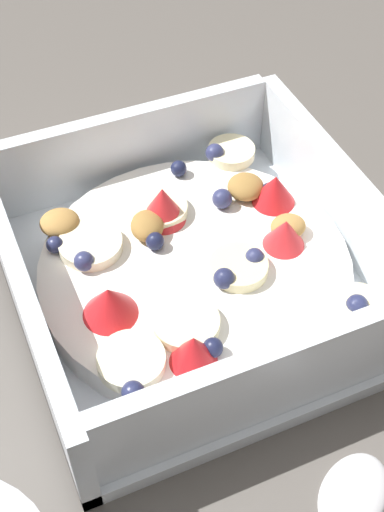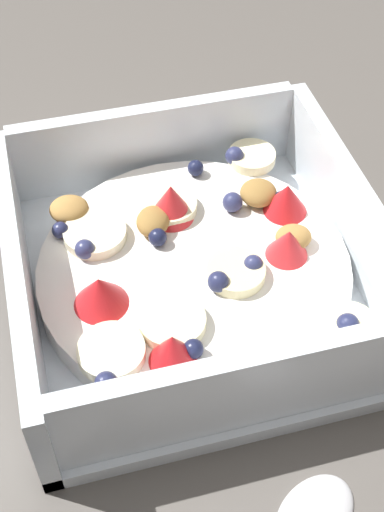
# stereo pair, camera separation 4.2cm
# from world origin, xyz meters

# --- Properties ---
(ground_plane) EXTENTS (2.40, 2.40, 0.00)m
(ground_plane) POSITION_xyz_m (0.00, 0.00, 0.00)
(ground_plane) COLOR #56514C
(fruit_bowl) EXTENTS (0.21, 0.21, 0.07)m
(fruit_bowl) POSITION_xyz_m (0.00, -0.02, 0.02)
(fruit_bowl) COLOR white
(fruit_bowl) RESTS_ON ground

